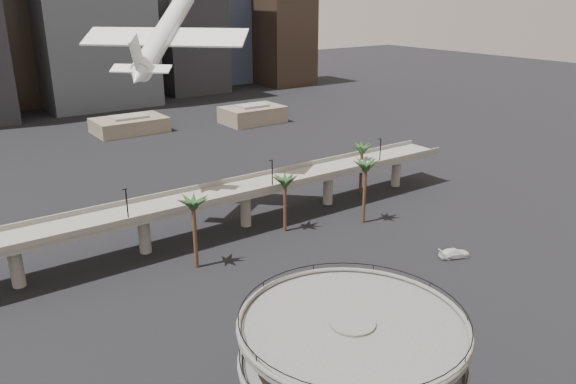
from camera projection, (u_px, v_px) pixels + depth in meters
parking_ramp at (350, 378)px, 55.40m from camera, size 22.20×22.20×17.35m
overpass at (197, 203)px, 108.55m from camera, size 130.00×9.30×14.70m
palm_trees at (309, 174)px, 113.27m from camera, size 54.40×18.40×14.00m
low_buildings at (93, 134)px, 180.68m from camera, size 135.00×27.50×6.80m
skyline at (45, 6)px, 229.78m from camera, size 269.00×86.00×111.64m
airborne_jet at (165, 33)px, 112.64m from camera, size 28.97×29.25×19.03m
car_a at (336, 319)px, 82.18m from camera, size 4.49×2.62×1.43m
car_b at (311, 286)px, 91.19m from camera, size 4.80×2.70×1.50m
car_c at (454, 253)px, 102.66m from camera, size 6.22×4.21×1.67m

